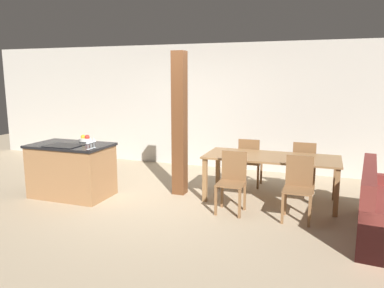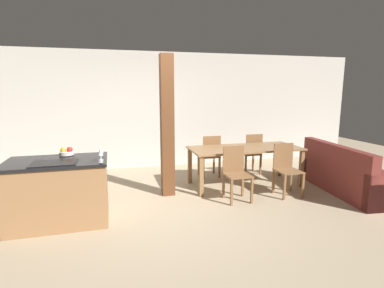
% 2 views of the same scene
% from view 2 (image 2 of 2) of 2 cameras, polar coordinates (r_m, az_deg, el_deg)
% --- Properties ---
extents(ground_plane, '(16.00, 16.00, 0.00)m').
position_cam_2_polar(ground_plane, '(4.88, -6.32, -11.78)').
color(ground_plane, tan).
extents(wall_back, '(11.20, 0.08, 2.70)m').
position_cam_2_polar(wall_back, '(7.15, -9.85, 6.29)').
color(wall_back, beige).
rests_on(wall_back, ground_plane).
extents(kitchen_island, '(1.32, 0.82, 0.90)m').
position_cam_2_polar(kitchen_island, '(4.55, -24.02, -8.28)').
color(kitchen_island, '#9E7047').
rests_on(kitchen_island, ground_plane).
extents(fruit_bowl, '(0.20, 0.20, 0.12)m').
position_cam_2_polar(fruit_bowl, '(4.68, -22.75, -1.42)').
color(fruit_bowl, silver).
rests_on(fruit_bowl, kitchen_island).
extents(wine_glass_near, '(0.06, 0.06, 0.16)m').
position_cam_2_polar(wine_glass_near, '(4.03, -17.04, -1.72)').
color(wine_glass_near, silver).
rests_on(wine_glass_near, kitchen_island).
extents(wine_glass_middle, '(0.06, 0.06, 0.16)m').
position_cam_2_polar(wine_glass_middle, '(4.10, -17.01, -1.49)').
color(wine_glass_middle, silver).
rests_on(wine_glass_middle, kitchen_island).
extents(wine_glass_far, '(0.06, 0.06, 0.16)m').
position_cam_2_polar(wine_glass_far, '(4.18, -16.98, -1.28)').
color(wine_glass_far, silver).
rests_on(wine_glass_far, kitchen_island).
extents(dining_table, '(2.12, 0.90, 0.74)m').
position_cam_2_polar(dining_table, '(5.83, 10.06, -1.50)').
color(dining_table, olive).
rests_on(dining_table, ground_plane).
extents(dining_chair_near_left, '(0.40, 0.40, 0.90)m').
position_cam_2_polar(dining_chair_near_left, '(5.08, 8.38, -5.31)').
color(dining_chair_near_left, brown).
rests_on(dining_chair_near_left, ground_plane).
extents(dining_chair_near_right, '(0.40, 0.40, 0.90)m').
position_cam_2_polar(dining_chair_near_right, '(5.52, 17.52, -4.42)').
color(dining_chair_near_right, brown).
rests_on(dining_chair_near_right, ground_plane).
extents(dining_chair_far_left, '(0.40, 0.40, 0.90)m').
position_cam_2_polar(dining_chair_far_left, '(6.31, 3.45, -2.15)').
color(dining_chair_far_left, brown).
rests_on(dining_chair_far_left, ground_plane).
extents(dining_chair_far_right, '(0.40, 0.40, 0.90)m').
position_cam_2_polar(dining_chair_far_right, '(6.67, 11.24, -1.64)').
color(dining_chair_far_right, brown).
rests_on(dining_chair_far_right, ground_plane).
extents(couch, '(1.07, 1.95, 0.88)m').
position_cam_2_polar(couch, '(6.12, 27.92, -5.51)').
color(couch, maroon).
rests_on(couch, ground_plane).
extents(timber_post, '(0.22, 0.22, 2.42)m').
position_cam_2_polar(timber_post, '(5.15, -4.75, 3.31)').
color(timber_post, brown).
rests_on(timber_post, ground_plane).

